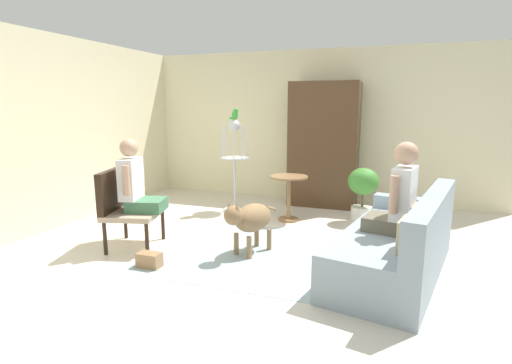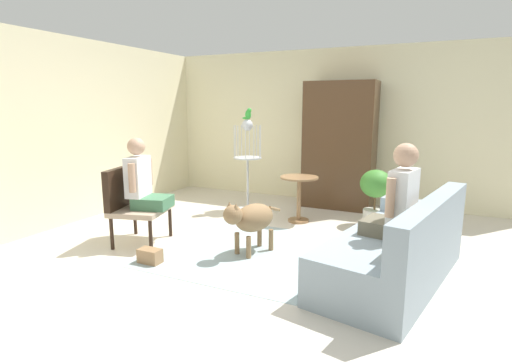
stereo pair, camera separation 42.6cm
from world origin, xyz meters
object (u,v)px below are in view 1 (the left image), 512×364
Objects in this scene: bird_cage_stand at (235,161)px; dog at (250,218)px; couch at (399,246)px; person_on_couch at (398,196)px; armoire_cabinet at (324,145)px; round_end_table at (289,190)px; person_on_armchair at (136,183)px; parrot at (235,114)px; potted_plant at (363,189)px; handbag at (149,260)px; armchair at (124,203)px.

dog is at bearing -62.38° from bird_cage_stand.
dog is (-1.58, 0.05, 0.11)m from couch.
armoire_cabinet is at bearing 114.44° from person_on_couch.
person_on_armchair is at bearing -129.97° from round_end_table.
parrot is at bearing 144.11° from person_on_couch.
person_on_couch is 0.43× the size of armoire_cabinet.
potted_plant is 1.21m from armoire_cabinet.
person_on_couch is at bearing -65.56° from armoire_cabinet.
dog is at bearing 178.16° from couch.
bird_cage_stand is 0.71× the size of armoire_cabinet.
person_on_armchair is at bearing -103.60° from parrot.
person_on_armchair is (-2.88, -0.17, -0.03)m from person_on_couch.
armoire_cabinet is at bearing 131.54° from potted_plant.
couch is at bearing -35.32° from parrot.
person_on_couch reaches higher than couch.
person_on_couch reaches higher than dog.
couch is 1.06× the size of armoire_cabinet.
parrot is (-0.87, 1.68, 1.11)m from dog.
person_on_armchair is at bearing -176.44° from couch.
handbag is at bearing -110.45° from armoire_cabinet.
armchair is 2.31m from round_end_table.
couch is 2.13m from round_end_table.
armchair is 1.40× the size of round_end_table.
couch is 2.64× the size of dog.
handbag is at bearing -89.70° from parrot.
bird_cage_stand is (-0.88, 1.68, 0.38)m from dog.
handbag is (-2.40, -0.66, -0.73)m from person_on_couch.
armchair is at bearing -123.32° from armoire_cabinet.
person_on_armchair is 0.98m from handbag.
person_on_armchair is at bearing 134.10° from handbag.
armchair is 1.10× the size of person_on_armchair.
armchair is 1.13× the size of dog.
potted_plant is (-0.50, 1.78, 0.18)m from couch.
handbag is (-2.44, -0.67, -0.22)m from couch.
round_end_table is at bearing -163.90° from potted_plant.
parrot reaches higher than round_end_table.
armchair is 2.28m from parrot.
potted_plant is at bearing 16.10° from round_end_table.
handbag is (0.63, -0.45, -0.46)m from armchair.
bird_cage_stand is at bearing -145.42° from armoire_cabinet.
person_on_armchair is 0.58× the size of bird_cage_stand.
person_on_couch is at bearing -35.89° from parrot.
handbag is (-1.22, -3.26, -0.94)m from armoire_cabinet.
person_on_armchair is 0.41× the size of armoire_cabinet.
dog is 1.94m from bird_cage_stand.
round_end_table is (-1.52, 1.48, 0.15)m from couch.
armoire_cabinet is at bearing 69.55° from handbag.
armchair is at bearing -175.85° from couch.
armchair is 1.18× the size of potted_plant.
round_end_table is at bearing 66.91° from handbag.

